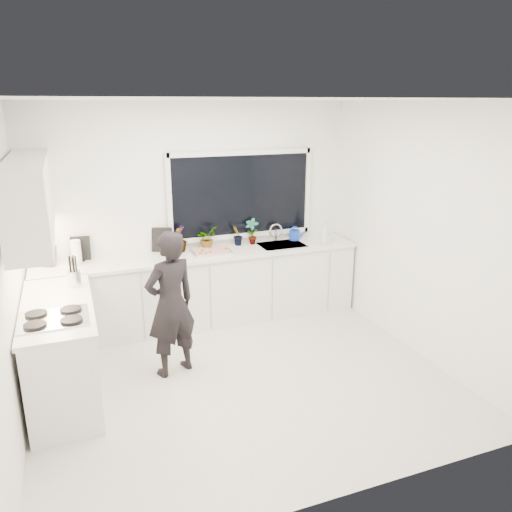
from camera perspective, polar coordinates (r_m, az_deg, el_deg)
name	(u,v)px	position (r m, az deg, el deg)	size (l,w,h in m)	color
floor	(243,379)	(5.21, -1.48, -13.87)	(4.00, 3.50, 0.02)	beige
wall_back	(195,213)	(6.30, -6.95, 4.86)	(4.00, 0.02, 2.70)	white
wall_left	(4,276)	(4.46, -26.82, -2.06)	(0.02, 3.50, 2.70)	white
wall_right	(419,232)	(5.63, 18.10, 2.66)	(0.02, 3.50, 2.70)	white
ceiling	(241,98)	(4.47, -1.76, 17.58)	(4.00, 3.50, 0.02)	white
window	(241,195)	(6.40, -1.68, 6.99)	(1.80, 0.02, 1.00)	black
base_cabinets_back	(204,290)	(6.27, -5.95, -3.85)	(3.92, 0.58, 0.88)	white
base_cabinets_left	(62,352)	(5.09, -21.25, -10.17)	(0.58, 1.60, 0.88)	white
countertop_back	(203,255)	(6.11, -6.06, 0.15)	(3.94, 0.62, 0.04)	silver
countertop_left	(57,306)	(4.91, -21.83, -5.37)	(0.62, 1.60, 0.04)	silver
upper_cabinets	(30,197)	(5.00, -24.40, 6.12)	(0.34, 2.10, 0.70)	white
sink	(282,248)	(6.46, 2.95, 0.89)	(0.58, 0.42, 0.14)	silver
faucet	(276,233)	(6.60, 2.27, 2.68)	(0.03, 0.03, 0.22)	silver
stovetop	(54,318)	(4.57, -22.13, -6.58)	(0.56, 0.48, 0.03)	black
person	(171,304)	(5.06, -9.73, -5.45)	(0.55, 0.36, 1.51)	black
pizza_tray	(211,252)	(6.11, -5.16, 0.51)	(0.46, 0.34, 0.03)	silver
pizza	(211,250)	(6.10, -5.16, 0.66)	(0.42, 0.30, 0.01)	#BD3619
watering_can	(294,235)	(6.67, 4.41, 2.41)	(0.14, 0.14, 0.13)	#133AB7
paper_towel_roll	(76,253)	(5.99, -19.85, 0.36)	(0.11, 0.11, 0.26)	white
knife_block	(49,256)	(6.04, -22.56, -0.01)	(0.13, 0.10, 0.22)	olive
utensil_crock	(74,278)	(5.29, -20.07, -2.40)	(0.13, 0.13, 0.16)	silver
picture_frame_large	(81,248)	(6.13, -19.41, 0.85)	(0.22, 0.02, 0.28)	black
picture_frame_small	(162,240)	(6.21, -10.71, 1.85)	(0.25, 0.02, 0.30)	black
herb_plants	(212,237)	(6.26, -5.03, 2.21)	(1.15, 0.33, 0.34)	#26662D
soap_bottles	(325,234)	(6.52, 7.91, 2.55)	(0.16, 0.14, 0.29)	#D8BF66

